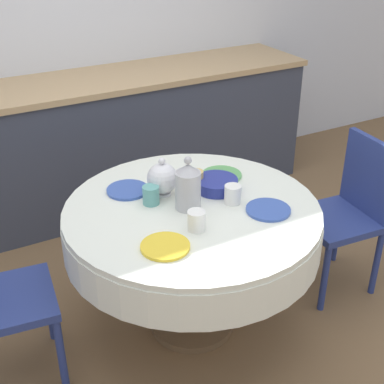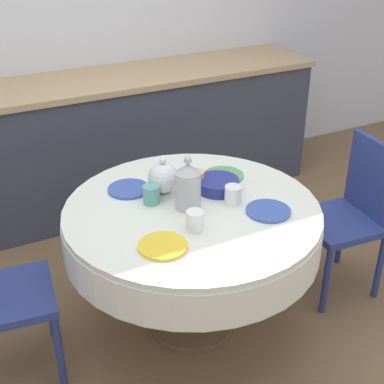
% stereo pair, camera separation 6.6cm
% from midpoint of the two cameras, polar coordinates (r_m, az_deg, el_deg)
% --- Properties ---
extents(ground_plane, '(12.00, 12.00, 0.00)m').
position_cam_midpoint_polar(ground_plane, '(2.94, 0.66, -13.91)').
color(ground_plane, brown).
extents(wall_back, '(7.00, 0.05, 2.60)m').
position_cam_midpoint_polar(wall_back, '(3.92, -12.23, 17.88)').
color(wall_back, silver).
rests_on(wall_back, ground_plane).
extents(kitchen_counter, '(3.24, 0.64, 0.95)m').
position_cam_midpoint_polar(kitchen_counter, '(3.84, -9.57, 5.02)').
color(kitchen_counter, '#383D4C').
rests_on(kitchen_counter, ground_plane).
extents(dining_table, '(1.22, 1.22, 0.72)m').
position_cam_midpoint_polar(dining_table, '(2.57, 0.74, -4.03)').
color(dining_table, brown).
rests_on(dining_table, ground_plane).
extents(chair_left, '(0.43, 0.43, 0.88)m').
position_cam_midpoint_polar(chair_left, '(3.07, 17.29, -1.84)').
color(chair_left, navy).
rests_on(chair_left, ground_plane).
extents(plate_near_left, '(0.21, 0.21, 0.01)m').
position_cam_midpoint_polar(plate_near_left, '(2.22, -2.28, -5.78)').
color(plate_near_left, yellow).
rests_on(plate_near_left, dining_table).
extents(cup_near_left, '(0.08, 0.08, 0.09)m').
position_cam_midpoint_polar(cup_near_left, '(2.32, 1.15, -3.08)').
color(cup_near_left, white).
rests_on(cup_near_left, dining_table).
extents(plate_near_right, '(0.21, 0.21, 0.01)m').
position_cam_midpoint_polar(plate_near_right, '(2.49, 8.89, -2.02)').
color(plate_near_right, '#3856AD').
rests_on(plate_near_right, dining_table).
extents(cup_near_right, '(0.08, 0.08, 0.09)m').
position_cam_midpoint_polar(cup_near_right, '(2.53, 5.14, -0.32)').
color(cup_near_right, white).
rests_on(cup_near_right, dining_table).
extents(plate_far_left, '(0.21, 0.21, 0.01)m').
position_cam_midpoint_polar(plate_far_left, '(2.66, -6.05, 0.32)').
color(plate_far_left, '#3856AD').
rests_on(plate_far_left, dining_table).
extents(cup_far_left, '(0.08, 0.08, 0.09)m').
position_cam_midpoint_polar(cup_far_left, '(2.52, -3.62, -0.28)').
color(cup_far_left, '#5BA39E').
rests_on(cup_far_left, dining_table).
extents(plate_far_right, '(0.21, 0.21, 0.01)m').
position_cam_midpoint_polar(plate_far_right, '(2.79, 4.06, 1.77)').
color(plate_far_right, '#5BA85B').
rests_on(plate_far_right, dining_table).
extents(cup_far_right, '(0.08, 0.08, 0.09)m').
position_cam_midpoint_polar(cup_far_right, '(2.66, 1.22, 1.34)').
color(cup_far_right, '#DBB766').
rests_on(cup_far_right, dining_table).
extents(coffee_carafe, '(0.12, 0.12, 0.26)m').
position_cam_midpoint_polar(coffee_carafe, '(2.45, 0.34, 0.60)').
color(coffee_carafe, '#B2B2B7').
rests_on(coffee_carafe, dining_table).
extents(teapot, '(0.21, 0.15, 0.20)m').
position_cam_midpoint_polar(teapot, '(2.58, -2.33, 1.50)').
color(teapot, white).
rests_on(teapot, dining_table).
extents(fruit_bowl, '(0.21, 0.21, 0.06)m').
position_cam_midpoint_polar(fruit_bowl, '(2.65, 3.46, 0.79)').
color(fruit_bowl, navy).
rests_on(fruit_bowl, dining_table).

